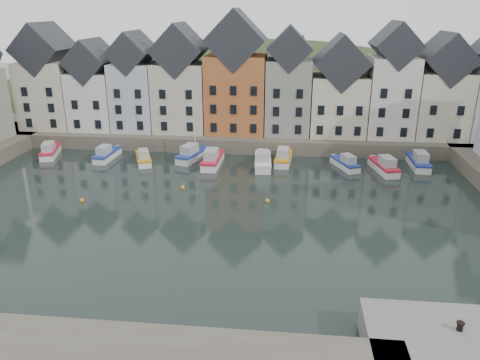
# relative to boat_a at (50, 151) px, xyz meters

# --- Properties ---
(ground) EXTENTS (260.00, 260.00, 0.00)m
(ground) POSITION_rel_boat_a_xyz_m (25.41, -18.51, -0.70)
(ground) COLOR black
(ground) RESTS_ON ground
(far_quay) EXTENTS (90.00, 16.00, 2.00)m
(far_quay) POSITION_rel_boat_a_xyz_m (25.41, 11.49, 0.30)
(far_quay) COLOR #4F493C
(far_quay) RESTS_ON ground
(hillside) EXTENTS (153.60, 70.40, 64.00)m
(hillside) POSITION_rel_boat_a_xyz_m (25.42, 37.49, -18.66)
(hillside) COLOR #23341A
(hillside) RESTS_ON ground
(far_terrace) EXTENTS (72.37, 8.16, 17.78)m
(far_terrace) POSITION_rel_boat_a_xyz_m (28.62, 9.49, 8.18)
(far_terrace) COLOR beige
(far_terrace) RESTS_ON far_quay
(mooring_buoys) EXTENTS (20.50, 5.50, 0.50)m
(mooring_buoys) POSITION_rel_boat_a_xyz_m (21.41, -13.18, -0.55)
(mooring_buoys) COLOR orange
(mooring_buoys) RESTS_ON ground
(boat_a) EXTENTS (3.46, 6.41, 2.35)m
(boat_a) POSITION_rel_boat_a_xyz_m (0.00, 0.00, 0.00)
(boat_a) COLOR silver
(boat_a) RESTS_ON ground
(boat_b) EXTENTS (2.18, 6.06, 2.29)m
(boat_b) POSITION_rel_boat_a_xyz_m (8.49, -0.57, -0.02)
(boat_b) COLOR silver
(boat_b) RESTS_ON ground
(boat_c) EXTENTS (3.71, 5.94, 2.18)m
(boat_c) POSITION_rel_boat_a_xyz_m (14.04, -1.59, -0.05)
(boat_c) COLOR silver
(boat_c) RESTS_ON ground
(boat_d) EXTENTS (3.98, 6.98, 12.75)m
(boat_d) POSITION_rel_boat_a_xyz_m (20.35, 0.45, 0.13)
(boat_d) COLOR silver
(boat_d) RESTS_ON ground
(boat_e) EXTENTS (2.27, 6.94, 2.65)m
(boat_e) POSITION_rel_boat_a_xyz_m (23.50, -1.72, 0.09)
(boat_e) COLOR silver
(boat_e) RESTS_ON ground
(boat_f) EXTENTS (2.51, 6.87, 2.59)m
(boat_f) POSITION_rel_boat_a_xyz_m (30.21, -1.64, 0.07)
(boat_f) COLOR silver
(boat_f) RESTS_ON ground
(boat_g) EXTENTS (2.46, 6.51, 2.45)m
(boat_g) POSITION_rel_boat_a_xyz_m (32.86, 0.42, 0.03)
(boat_g) COLOR silver
(boat_g) RESTS_ON ground
(boat_h) EXTENTS (3.68, 5.78, 2.13)m
(boat_h) POSITION_rel_boat_a_xyz_m (41.00, -0.94, -0.07)
(boat_h) COLOR silver
(boat_h) RESTS_ON ground
(boat_i) EXTENTS (3.29, 6.58, 2.42)m
(boat_i) POSITION_rel_boat_a_xyz_m (45.75, -1.97, 0.02)
(boat_i) COLOR silver
(boat_i) RESTS_ON ground
(boat_j) EXTENTS (2.16, 6.63, 2.53)m
(boat_j) POSITION_rel_boat_a_xyz_m (50.57, 0.38, 0.05)
(boat_j) COLOR silver
(boat_j) RESTS_ON ground
(mooring_bollard) EXTENTS (0.48, 0.48, 0.56)m
(mooring_bollard) POSITION_rel_boat_a_xyz_m (43.80, -36.25, 1.61)
(mooring_bollard) COLOR black
(mooring_bollard) RESTS_ON near_quay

